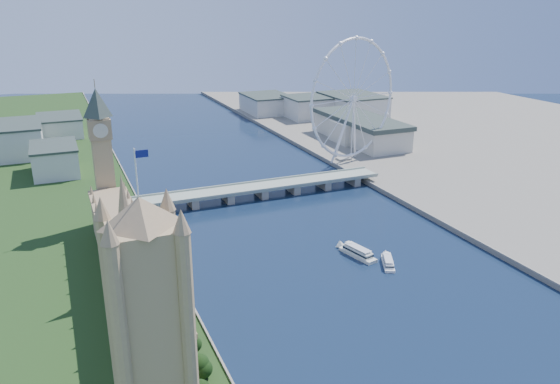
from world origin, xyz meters
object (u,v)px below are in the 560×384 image
tour_boat_near (358,256)px  tour_boat_far (388,265)px  victoria_tower (149,318)px  london_eye (353,99)px

tour_boat_near → tour_boat_far: bearing=-72.5°
victoria_tower → tour_boat_near: 195.19m
victoria_tower → tour_boat_far: (162.46, 91.89, -54.49)m
london_eye → tour_boat_near: 226.31m
victoria_tower → tour_boat_far: victoria_tower is taller
london_eye → tour_boat_far: london_eye is taller
victoria_tower → tour_boat_near: size_ratio=3.53×
victoria_tower → london_eye: london_eye is taller
london_eye → tour_boat_far: bearing=-114.0°
tour_boat_near → tour_boat_far: 21.70m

